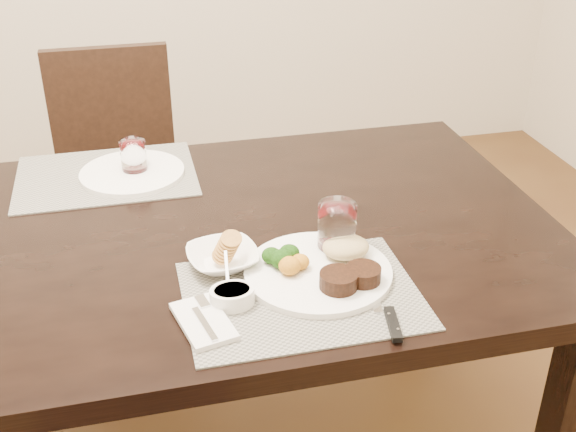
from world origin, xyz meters
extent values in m
cube|color=black|center=(0.00, 0.00, 0.72)|extent=(2.00, 1.00, 0.05)
cube|color=black|center=(0.92, 0.42, 0.35)|extent=(0.08, 0.08, 0.70)
cube|color=black|center=(0.00, 0.85, 0.43)|extent=(0.42, 0.42, 0.04)
cube|color=black|center=(-0.18, 0.67, 0.21)|extent=(0.04, 0.04, 0.41)
cube|color=black|center=(0.18, 0.67, 0.21)|extent=(0.04, 0.04, 0.41)
cube|color=black|center=(-0.18, 1.03, 0.21)|extent=(0.04, 0.04, 0.41)
cube|color=black|center=(0.18, 1.03, 0.21)|extent=(0.04, 0.04, 0.41)
cube|color=black|center=(0.00, 1.04, 0.68)|extent=(0.42, 0.04, 0.45)
cube|color=gray|center=(0.34, -0.30, 0.75)|extent=(0.46, 0.34, 0.00)
cube|color=gray|center=(-0.02, 0.34, 0.75)|extent=(0.46, 0.34, 0.00)
cylinder|color=white|center=(0.39, -0.24, 0.76)|extent=(0.30, 0.30, 0.01)
cylinder|color=black|center=(0.41, -0.31, 0.78)|extent=(0.08, 0.08, 0.03)
cylinder|color=black|center=(0.47, -0.30, 0.78)|extent=(0.07, 0.07, 0.03)
ellipsoid|color=tan|center=(0.46, -0.20, 0.79)|extent=(0.10, 0.08, 0.04)
ellipsoid|color=#1A470D|center=(0.32, -0.21, 0.79)|extent=(0.05, 0.05, 0.04)
ellipsoid|color=#BC7418|center=(0.33, -0.24, 0.79)|extent=(0.05, 0.05, 0.04)
cube|color=white|center=(0.14, -0.34, 0.76)|extent=(0.12, 0.17, 0.01)
cube|color=silver|center=(0.14, -0.36, 0.77)|extent=(0.04, 0.11, 0.00)
cube|color=silver|center=(0.15, -0.29, 0.77)|extent=(0.03, 0.04, 0.00)
cube|color=silver|center=(0.48, -0.32, 0.76)|extent=(0.04, 0.13, 0.00)
cube|color=black|center=(0.48, -0.43, 0.76)|extent=(0.04, 0.10, 0.01)
imported|color=white|center=(0.21, -0.16, 0.77)|extent=(0.16, 0.16, 0.04)
cylinder|color=#AC7936|center=(0.21, -0.16, 0.80)|extent=(0.04, 0.05, 0.04)
cylinder|color=white|center=(0.21, -0.30, 0.77)|extent=(0.09, 0.09, 0.03)
cylinder|color=#0C350C|center=(0.21, -0.30, 0.78)|extent=(0.07, 0.07, 0.01)
cube|color=silver|center=(0.21, -0.24, 0.80)|extent=(0.01, 0.06, 0.04)
cylinder|color=white|center=(0.46, -0.16, 0.81)|extent=(0.08, 0.08, 0.11)
cylinder|color=#3D0506|center=(0.46, -0.16, 0.77)|extent=(0.07, 0.07, 0.03)
cylinder|color=white|center=(0.05, 0.33, 0.76)|extent=(0.27, 0.27, 0.01)
cylinder|color=white|center=(0.05, 0.34, 0.80)|extent=(0.07, 0.07, 0.09)
cylinder|color=#3D0506|center=(0.05, 0.34, 0.77)|extent=(0.06, 0.06, 0.02)
camera|label=1|loc=(0.04, -1.42, 1.58)|focal=45.00mm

